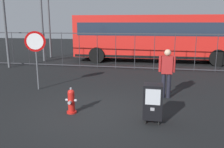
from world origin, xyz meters
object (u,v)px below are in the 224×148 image
at_px(fire_hydrant, 71,101).
at_px(pedestrian, 167,71).
at_px(bus_near, 155,36).
at_px(newspaper_box_primary, 153,101).
at_px(stop_sign, 36,48).

bearing_deg(fire_hydrant, pedestrian, 35.54).
distance_m(fire_hydrant, bus_near, 10.11).
height_order(newspaper_box_primary, bus_near, bus_near).
relative_size(pedestrian, bus_near, 0.16).
bearing_deg(bus_near, stop_sign, -120.47).
relative_size(newspaper_box_primary, stop_sign, 0.46).
bearing_deg(bus_near, fire_hydrant, -103.94).
xyz_separation_m(newspaper_box_primary, pedestrian, (0.41, 2.15, 0.38)).
xyz_separation_m(newspaper_box_primary, bus_near, (-0.05, 10.00, 1.14)).
distance_m(newspaper_box_primary, stop_sign, 5.06).
bearing_deg(newspaper_box_primary, fire_hydrant, 174.26).
bearing_deg(stop_sign, bus_near, 60.64).
distance_m(newspaper_box_primary, pedestrian, 2.22).
height_order(stop_sign, bus_near, bus_near).
xyz_separation_m(pedestrian, bus_near, (-0.47, 7.85, 0.76)).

